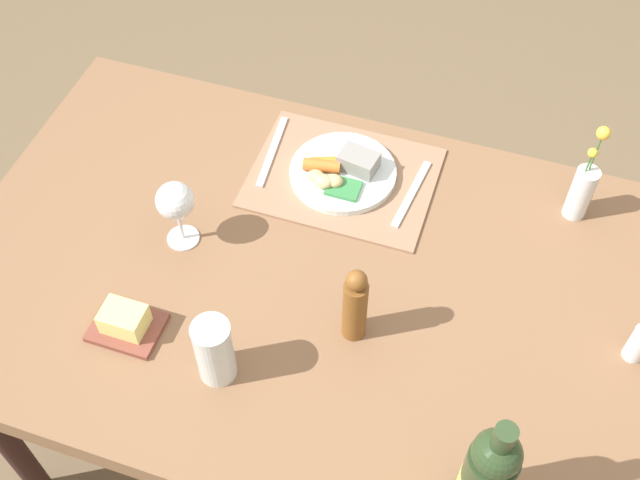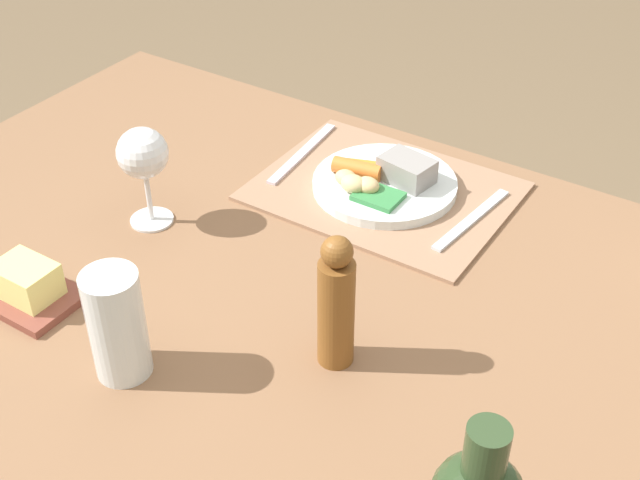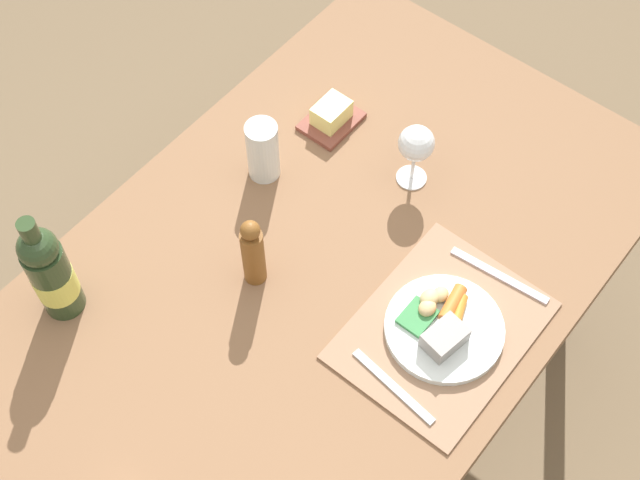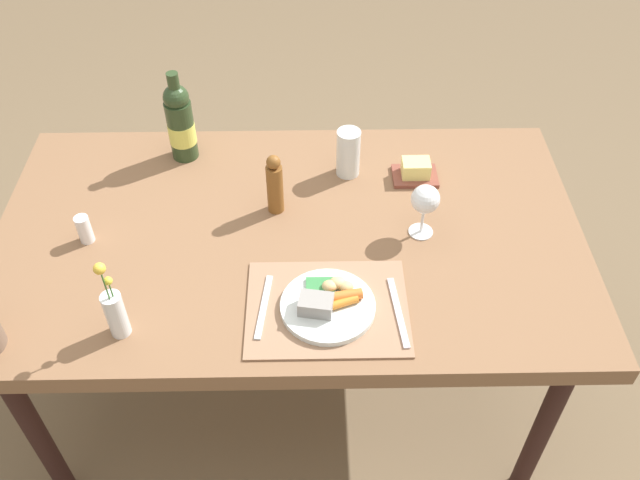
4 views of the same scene
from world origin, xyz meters
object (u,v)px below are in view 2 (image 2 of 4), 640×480
fork (472,219)px  knife (303,153)px  dining_table (347,343)px  wine_glass (143,156)px  pepper_mill (336,304)px  water_tumbler (118,331)px  dinner_plate (384,181)px  butter_dish (28,287)px

fork → knife: (0.32, -0.02, 0.00)m
dining_table → wine_glass: size_ratio=10.06×
fork → pepper_mill: size_ratio=1.06×
pepper_mill → water_tumbler: bearing=37.2°
fork → water_tumbler: 0.56m
dinner_plate → water_tumbler: 0.52m
water_tumbler → dining_table: bearing=-124.6°
dinner_plate → pepper_mill: bearing=110.6°
knife → pepper_mill: 0.49m
knife → pepper_mill: size_ratio=1.15×
knife → wine_glass: size_ratio=1.35×
dining_table → water_tumbler: size_ratio=10.81×
dining_table → wine_glass: (0.35, -0.01, 0.18)m
dinner_plate → butter_dish: size_ratio=1.76×
dining_table → pepper_mill: bearing=111.8°
butter_dish → water_tumbler: 0.20m
knife → dining_table: bearing=127.6°
dinner_plate → butter_dish: dinner_plate is taller
fork → wine_glass: bearing=38.6°
fork → water_tumbler: size_ratio=1.34×
fork → water_tumbler: (0.23, 0.51, 0.06)m
pepper_mill → dining_table: bearing=-68.2°
dinner_plate → butter_dish: bearing=61.3°
fork → butter_dish: butter_dish is taller
dinner_plate → wine_glass: size_ratio=1.46×
water_tumbler → butter_dish: bearing=-7.8°
dining_table → butter_dish: size_ratio=12.19×
fork → butter_dish: bearing=55.7°
dinner_plate → knife: bearing=-6.7°
fork → dining_table: bearing=84.8°
knife → wine_glass: bearing=67.1°
dining_table → butter_dish: bearing=31.0°
knife → fork: bearing=170.8°
wine_glass → dining_table: bearing=178.6°
butter_dish → dining_table: bearing=-149.0°
knife → butter_dish: bearing=73.7°
water_tumbler → pepper_mill: 0.26m
dining_table → fork: 0.28m
wine_glass → knife: bearing=-107.6°
dinner_plate → fork: bearing=179.0°
knife → dinner_plate: bearing=168.0°
dining_table → dinner_plate: 0.30m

